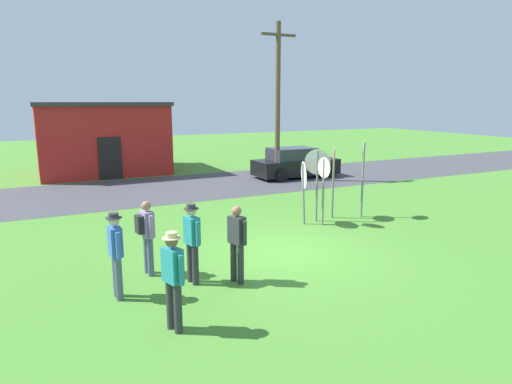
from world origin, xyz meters
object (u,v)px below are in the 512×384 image
(person_in_blue, at_px, (147,232))
(stop_sign_rear_right, at_px, (333,170))
(stop_sign_center_cluster, at_px, (317,172))
(person_with_sunhat, at_px, (173,276))
(person_in_teal, at_px, (192,239))
(person_near_signs, at_px, (116,251))
(parked_car_on_street, at_px, (295,164))
(utility_pole, at_px, (278,99))
(person_in_dark_shirt, at_px, (237,240))
(stop_sign_leaning_left, at_px, (304,182))
(stop_sign_tallest, at_px, (363,167))
(stop_sign_low_front, at_px, (324,180))

(person_in_blue, bearing_deg, stop_sign_rear_right, 18.74)
(stop_sign_center_cluster, distance_m, person_with_sunhat, 7.87)
(person_in_teal, bearing_deg, person_near_signs, -177.85)
(parked_car_on_street, bearing_deg, utility_pole, -163.63)
(stop_sign_rear_right, relative_size, person_near_signs, 1.36)
(person_in_dark_shirt, bearing_deg, stop_sign_center_cluster, 38.42)
(utility_pole, xyz_separation_m, person_near_signs, (-9.38, -10.40, -2.91))
(parked_car_on_street, bearing_deg, person_in_dark_shirt, -126.41)
(parked_car_on_street, xyz_separation_m, stop_sign_rear_right, (-3.12, -7.53, 0.94))
(stop_sign_leaning_left, distance_m, person_near_signs, 6.90)
(utility_pole, height_order, person_with_sunhat, utility_pole)
(stop_sign_tallest, bearing_deg, person_in_teal, -157.51)
(person_with_sunhat, distance_m, person_in_blue, 2.72)
(stop_sign_leaning_left, relative_size, person_in_blue, 1.19)
(person_near_signs, distance_m, person_in_blue, 1.27)
(stop_sign_low_front, relative_size, stop_sign_center_cluster, 0.91)
(stop_sign_tallest, bearing_deg, stop_sign_low_front, -171.45)
(stop_sign_center_cluster, distance_m, person_in_dark_shirt, 5.59)
(person_near_signs, bearing_deg, parked_car_on_street, 45.40)
(stop_sign_low_front, xyz_separation_m, person_in_teal, (-5.13, -2.58, -0.45))
(utility_pole, xyz_separation_m, person_in_blue, (-8.56, -9.43, -2.91))
(stop_sign_leaning_left, bearing_deg, stop_sign_rear_right, 10.20)
(stop_sign_center_cluster, bearing_deg, person_in_teal, -149.53)
(stop_sign_tallest, height_order, person_with_sunhat, stop_sign_tallest)
(person_in_dark_shirt, bearing_deg, stop_sign_rear_right, 35.13)
(parked_car_on_street, relative_size, person_in_dark_shirt, 2.55)
(person_near_signs, height_order, person_in_dark_shirt, person_near_signs)
(utility_pole, xyz_separation_m, stop_sign_rear_right, (-1.89, -7.16, -2.27))
(stop_sign_center_cluster, height_order, person_in_teal, stop_sign_center_cluster)
(stop_sign_rear_right, relative_size, person_in_blue, 1.40)
(stop_sign_leaning_left, distance_m, person_in_dark_shirt, 5.04)
(stop_sign_rear_right, xyz_separation_m, person_in_dark_shirt, (-5.06, -3.56, -0.68))
(utility_pole, bearing_deg, person_with_sunhat, -125.76)
(stop_sign_tallest, xyz_separation_m, person_with_sunhat, (-7.82, -4.65, -0.71))
(parked_car_on_street, xyz_separation_m, stop_sign_tallest, (-2.16, -7.85, 1.00))
(parked_car_on_street, relative_size, person_near_signs, 2.48)
(stop_sign_low_front, distance_m, person_in_blue, 6.13)
(stop_sign_rear_right, bearing_deg, stop_sign_tallest, -18.74)
(stop_sign_low_front, xyz_separation_m, person_in_dark_shirt, (-4.27, -2.97, -0.48))
(stop_sign_leaning_left, xyz_separation_m, person_near_signs, (-6.20, -3.00, -0.38))
(utility_pole, distance_m, stop_sign_rear_right, 7.75)
(parked_car_on_street, bearing_deg, person_with_sunhat, -128.58)
(stop_sign_rear_right, bearing_deg, person_in_blue, -161.26)
(parked_car_on_street, distance_m, stop_sign_low_front, 9.04)
(stop_sign_rear_right, height_order, stop_sign_tallest, stop_sign_tallest)
(stop_sign_center_cluster, height_order, person_in_blue, stop_sign_center_cluster)
(person_with_sunhat, relative_size, person_in_blue, 1.03)
(stop_sign_center_cluster, distance_m, person_near_signs, 7.50)
(stop_sign_tallest, bearing_deg, person_in_dark_shirt, -151.76)
(stop_sign_low_front, relative_size, stop_sign_leaning_left, 1.07)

